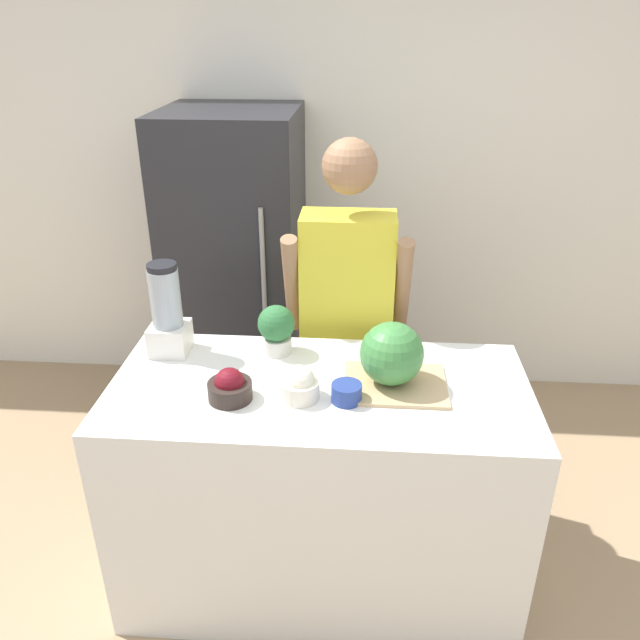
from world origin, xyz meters
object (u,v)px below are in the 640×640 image
potted_plant (276,328)px  watermelon (392,354)px  refrigerator (238,272)px  bowl_cream (299,385)px  bowl_small_blue (347,393)px  person (346,328)px  blender (167,314)px  bowl_cherries (230,387)px

potted_plant → watermelon: bearing=-25.5°
refrigerator → bowl_cream: size_ratio=12.21×
potted_plant → bowl_small_blue: bearing=-48.9°
person → potted_plant: (-0.27, -0.34, 0.16)m
watermelon → blender: blender is taller
bowl_small_blue → blender: size_ratio=0.28×
blender → person: bearing=27.8°
bowl_small_blue → potted_plant: bearing=131.1°
person → blender: (-0.69, -0.37, 0.22)m
person → bowl_cherries: 0.79m
person → blender: 0.81m
watermelon → bowl_cream: bearing=-160.9°
refrigerator → bowl_small_blue: 1.53m
person → blender: size_ratio=4.61×
blender → refrigerator: bearing=86.8°
bowl_small_blue → bowl_cherries: bearing=-177.8°
refrigerator → bowl_small_blue: size_ratio=16.28×
bowl_cream → person: bearing=77.8°
person → bowl_cherries: (-0.39, -0.69, 0.10)m
bowl_small_blue → potted_plant: (-0.29, 0.33, 0.07)m
watermelon → bowl_cream: size_ratio=1.62×
person → bowl_small_blue: 0.68m
bowl_small_blue → blender: 0.79m
bowl_cream → refrigerator: bearing=109.8°
person → watermelon: 0.61m
person → bowl_cream: (-0.14, -0.66, 0.10)m
watermelon → bowl_small_blue: watermelon is taller
person → bowl_cherries: person is taller
refrigerator → bowl_cream: 1.46m
blender → potted_plant: blender is taller
person → bowl_small_blue: person is taller
person → bowl_cream: size_ratio=12.15×
refrigerator → bowl_cherries: size_ratio=11.15×
watermelon → bowl_small_blue: (-0.16, -0.12, -0.10)m
refrigerator → watermelon: (0.81, -1.25, 0.21)m
person → refrigerator: bearing=132.1°
bowl_cream → bowl_small_blue: size_ratio=1.33×
bowl_cream → bowl_small_blue: (0.17, -0.01, -0.02)m
person → bowl_small_blue: (0.02, -0.67, 0.09)m
person → blender: person is taller
watermelon → bowl_small_blue: size_ratio=2.15×
person → bowl_cream: person is taller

